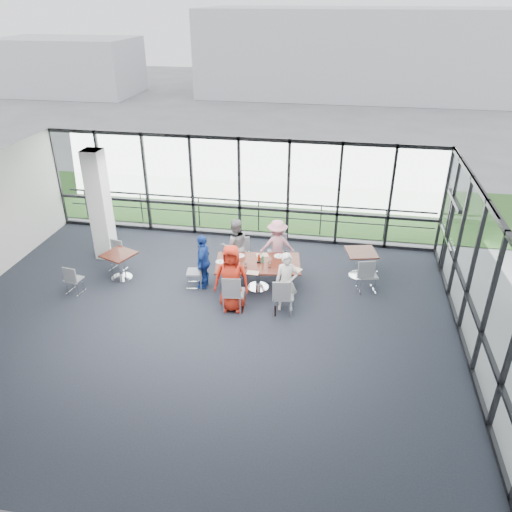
% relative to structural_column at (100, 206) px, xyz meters
% --- Properties ---
extents(floor, '(12.00, 10.00, 0.02)m').
position_rel_structural_column_xyz_m(floor, '(3.60, -3.00, -1.61)').
color(floor, '#1F222C').
rests_on(floor, ground).
extents(ceiling, '(12.00, 10.00, 0.04)m').
position_rel_structural_column_xyz_m(ceiling, '(3.60, -3.00, 1.60)').
color(ceiling, silver).
rests_on(ceiling, ground).
extents(wall_front, '(12.00, 0.10, 3.20)m').
position_rel_structural_column_xyz_m(wall_front, '(3.60, -8.00, 0.00)').
color(wall_front, silver).
rests_on(wall_front, ground).
extents(curtain_wall_back, '(12.00, 0.10, 3.20)m').
position_rel_structural_column_xyz_m(curtain_wall_back, '(3.60, 2.00, 0.00)').
color(curtain_wall_back, white).
rests_on(curtain_wall_back, ground).
extents(curtain_wall_right, '(0.10, 10.00, 3.20)m').
position_rel_structural_column_xyz_m(curtain_wall_right, '(9.60, -3.00, 0.00)').
color(curtain_wall_right, white).
rests_on(curtain_wall_right, ground).
extents(exit_door, '(0.12, 1.60, 2.10)m').
position_rel_structural_column_xyz_m(exit_door, '(9.60, 0.75, -0.55)').
color(exit_door, black).
rests_on(exit_door, ground).
extents(structural_column, '(0.50, 0.50, 3.20)m').
position_rel_structural_column_xyz_m(structural_column, '(0.00, 0.00, 0.00)').
color(structural_column, white).
rests_on(structural_column, ground).
extents(apron, '(80.00, 70.00, 0.02)m').
position_rel_structural_column_xyz_m(apron, '(3.60, 7.00, -1.62)').
color(apron, slate).
rests_on(apron, ground).
extents(grass_strip, '(80.00, 5.00, 0.01)m').
position_rel_structural_column_xyz_m(grass_strip, '(3.60, 5.00, -1.59)').
color(grass_strip, '#23501E').
rests_on(grass_strip, ground).
extents(hangar_main, '(24.00, 10.00, 6.00)m').
position_rel_structural_column_xyz_m(hangar_main, '(7.60, 29.00, 1.40)').
color(hangar_main, silver).
rests_on(hangar_main, ground).
extents(hangar_aux, '(10.00, 6.00, 4.00)m').
position_rel_structural_column_xyz_m(hangar_aux, '(-14.40, 25.00, 0.40)').
color(hangar_aux, silver).
rests_on(hangar_aux, ground).
extents(guard_rail, '(12.00, 0.06, 0.06)m').
position_rel_structural_column_xyz_m(guard_rail, '(3.60, 2.60, -1.10)').
color(guard_rail, '#2D2D33').
rests_on(guard_rail, ground).
extents(main_table, '(2.31, 1.50, 0.75)m').
position_rel_structural_column_xyz_m(main_table, '(4.70, -1.00, -0.96)').
color(main_table, '#3D180F').
rests_on(main_table, ground).
extents(side_table_left, '(0.98, 0.98, 0.75)m').
position_rel_structural_column_xyz_m(side_table_left, '(0.95, -1.16, -0.99)').
color(side_table_left, '#3D180F').
rests_on(side_table_left, ground).
extents(side_table_right, '(0.94, 0.94, 0.75)m').
position_rel_structural_column_xyz_m(side_table_right, '(7.33, 0.10, -0.98)').
color(side_table_right, '#3D180F').
rests_on(side_table_right, ground).
extents(diner_near_left, '(0.87, 0.59, 1.72)m').
position_rel_structural_column_xyz_m(diner_near_left, '(4.24, -2.08, -0.74)').
color(diner_near_left, '#B72312').
rests_on(diner_near_left, ground).
extents(diner_near_right, '(0.59, 0.46, 1.52)m').
position_rel_structural_column_xyz_m(diner_near_right, '(5.55, -1.87, -0.84)').
color(diner_near_right, silver).
rests_on(diner_near_right, ground).
extents(diner_far_left, '(0.89, 0.73, 1.57)m').
position_rel_structural_column_xyz_m(diner_far_left, '(3.93, -0.24, -0.81)').
color(diner_far_left, gray).
rests_on(diner_far_left, ground).
extents(diner_far_right, '(1.06, 0.70, 1.52)m').
position_rel_structural_column_xyz_m(diner_far_right, '(5.06, 0.02, -0.84)').
color(diner_far_right, '#D28494').
rests_on(diner_far_right, ground).
extents(diner_end, '(0.49, 0.88, 1.49)m').
position_rel_structural_column_xyz_m(diner_end, '(3.29, -1.17, -0.85)').
color(diner_end, navy).
rests_on(diner_end, ground).
extents(chair_main_nl, '(0.52, 0.52, 0.96)m').
position_rel_structural_column_xyz_m(chair_main_nl, '(4.32, -2.11, -1.12)').
color(chair_main_nl, gray).
rests_on(chair_main_nl, ground).
extents(chair_main_nr, '(0.52, 0.52, 0.94)m').
position_rel_structural_column_xyz_m(chair_main_nr, '(5.50, -2.03, -1.13)').
color(chair_main_nr, gray).
rests_on(chair_main_nr, ground).
extents(chair_main_fl, '(0.51, 0.51, 0.85)m').
position_rel_structural_column_xyz_m(chair_main_fl, '(4.01, -0.01, -1.18)').
color(chair_main_fl, gray).
rests_on(chair_main_fl, ground).
extents(chair_main_fr, '(0.56, 0.56, 0.95)m').
position_rel_structural_column_xyz_m(chair_main_fr, '(5.02, 0.14, -1.13)').
color(chair_main_fr, gray).
rests_on(chair_main_fr, ground).
extents(chair_main_end, '(0.47, 0.47, 0.84)m').
position_rel_structural_column_xyz_m(chair_main_end, '(3.05, -1.20, -1.18)').
color(chair_main_end, gray).
rests_on(chair_main_end, ground).
extents(chair_spare_la, '(0.44, 0.44, 0.79)m').
position_rel_structural_column_xyz_m(chair_spare_la, '(0.08, -2.06, -1.20)').
color(chair_spare_la, gray).
rests_on(chair_spare_la, ground).
extents(chair_spare_lb, '(0.49, 0.49, 0.83)m').
position_rel_structural_column_xyz_m(chair_spare_lb, '(0.67, -0.75, -1.19)').
color(chair_spare_lb, gray).
rests_on(chair_spare_lb, ground).
extents(chair_spare_r, '(0.56, 0.56, 0.93)m').
position_rel_structural_column_xyz_m(chair_spare_r, '(7.51, -0.64, -1.13)').
color(chair_spare_r, gray).
rests_on(chair_spare_r, ground).
extents(plate_nl, '(0.24, 0.24, 0.01)m').
position_rel_structural_column_xyz_m(plate_nl, '(4.16, -1.46, -0.84)').
color(plate_nl, white).
rests_on(plate_nl, main_table).
extents(plate_nr, '(0.27, 0.27, 0.01)m').
position_rel_structural_column_xyz_m(plate_nr, '(5.44, -1.30, -0.84)').
color(plate_nr, white).
rests_on(plate_nr, main_table).
extents(plate_fl, '(0.24, 0.24, 0.01)m').
position_rel_structural_column_xyz_m(plate_fl, '(4.17, -0.71, -0.84)').
color(plate_fl, white).
rests_on(plate_fl, main_table).
extents(plate_fr, '(0.26, 0.26, 0.01)m').
position_rel_structural_column_xyz_m(plate_fr, '(5.19, -0.56, -0.84)').
color(plate_fr, white).
rests_on(plate_fr, main_table).
extents(plate_end, '(0.24, 0.24, 0.01)m').
position_rel_structural_column_xyz_m(plate_end, '(3.74, -1.14, -0.84)').
color(plate_end, white).
rests_on(plate_end, main_table).
extents(tumbler_a, '(0.07, 0.07, 0.14)m').
position_rel_structural_column_xyz_m(tumbler_a, '(4.44, -1.32, -0.78)').
color(tumbler_a, white).
rests_on(tumbler_a, main_table).
extents(tumbler_b, '(0.07, 0.07, 0.14)m').
position_rel_structural_column_xyz_m(tumbler_b, '(5.04, -1.21, -0.78)').
color(tumbler_b, white).
rests_on(tumbler_b, main_table).
extents(tumbler_c, '(0.08, 0.08, 0.15)m').
position_rel_structural_column_xyz_m(tumbler_c, '(4.73, -0.78, -0.77)').
color(tumbler_c, white).
rests_on(tumbler_c, main_table).
extents(tumbler_d, '(0.06, 0.06, 0.13)m').
position_rel_structural_column_xyz_m(tumbler_d, '(4.02, -1.24, -0.79)').
color(tumbler_d, white).
rests_on(tumbler_d, main_table).
extents(menu_a, '(0.30, 0.22, 0.00)m').
position_rel_structural_column_xyz_m(menu_a, '(4.66, -1.54, -0.85)').
color(menu_a, beige).
rests_on(menu_a, main_table).
extents(menu_b, '(0.37, 0.33, 0.00)m').
position_rel_structural_column_xyz_m(menu_b, '(5.69, -1.17, -0.85)').
color(menu_b, beige).
rests_on(menu_b, main_table).
extents(menu_c, '(0.37, 0.31, 0.00)m').
position_rel_structural_column_xyz_m(menu_c, '(4.74, -0.57, -0.85)').
color(menu_c, beige).
rests_on(menu_c, main_table).
extents(condiment_caddy, '(0.10, 0.07, 0.04)m').
position_rel_structural_column_xyz_m(condiment_caddy, '(4.72, -1.00, -0.83)').
color(condiment_caddy, black).
rests_on(condiment_caddy, main_table).
extents(ketchup_bottle, '(0.06, 0.06, 0.18)m').
position_rel_structural_column_xyz_m(ketchup_bottle, '(4.70, -0.90, -0.76)').
color(ketchup_bottle, '#9F220A').
rests_on(ketchup_bottle, main_table).
extents(green_bottle, '(0.05, 0.05, 0.20)m').
position_rel_structural_column_xyz_m(green_bottle, '(4.82, -0.99, -0.75)').
color(green_bottle, '#1E6536').
rests_on(green_bottle, main_table).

